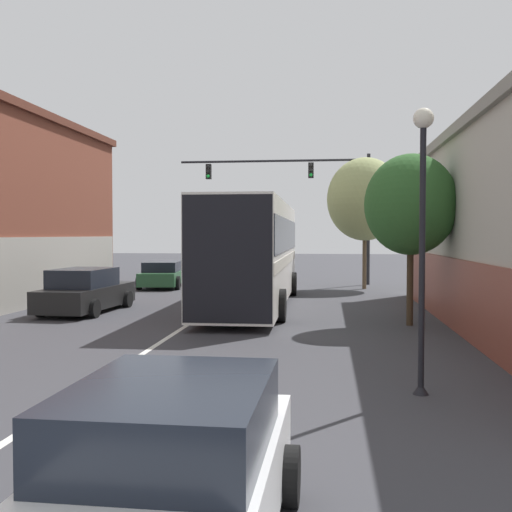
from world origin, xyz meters
TOP-DOWN VIEW (x-y plane):
  - lane_center_line at (0.00, 17.28)m, footprint 0.14×46.55m
  - bus at (1.34, 20.54)m, footprint 2.89×12.62m
  - hatchback_foreground at (2.77, 3.43)m, footprint 2.00×4.07m
  - parked_car_left_near at (-4.08, 27.63)m, footprint 2.37×4.33m
  - parked_car_left_mid at (-4.10, 18.22)m, footprint 2.16×4.58m
  - traffic_signal_gantry at (3.09, 30.54)m, footprint 10.03×0.36m
  - street_lamp at (5.55, 8.88)m, footprint 0.33×0.33m
  - street_tree_near at (6.38, 16.48)m, footprint 2.64×2.37m
  - street_tree_far at (5.77, 28.09)m, footprint 3.62×3.26m

SIDE VIEW (x-z plane):
  - lane_center_line at x=0.00m, z-range 0.00..0.01m
  - parked_car_left_near at x=-4.08m, z-range -0.02..1.27m
  - hatchback_foreground at x=2.77m, z-range -0.04..1.38m
  - parked_car_left_mid at x=-4.10m, z-range -0.05..1.43m
  - bus at x=1.34m, z-range 0.22..3.95m
  - street_lamp at x=5.55m, z-range 0.46..5.12m
  - street_tree_near at x=6.38m, z-range 1.00..5.93m
  - street_tree_far at x=5.77m, z-range 1.16..7.47m
  - traffic_signal_gantry at x=3.09m, z-range 1.60..8.41m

